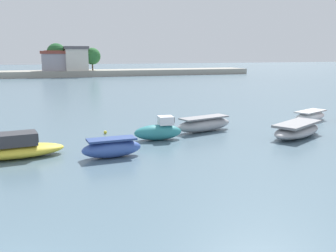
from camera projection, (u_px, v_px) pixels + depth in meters
moored_boat_2 at (17, 148)px, 21.35m from camera, size 5.40×2.51×1.45m
moored_boat_3 at (112, 148)px, 21.46m from camera, size 3.51×1.50×1.11m
moored_boat_4 at (159, 131)px, 25.75m from camera, size 3.37×1.54×1.62m
moored_boat_5 at (204, 124)px, 28.55m from camera, size 5.11×2.66×1.12m
moored_boat_6 at (297, 130)px, 26.71m from camera, size 5.84×4.47×1.03m
moored_boat_7 at (310, 116)px, 32.90m from camera, size 4.46×3.15×0.92m
mooring_buoy_0 at (105, 132)px, 27.73m from camera, size 0.24×0.24×0.24m
distant_shoreline at (27, 68)px, 92.56m from camera, size 115.86×9.39×8.74m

